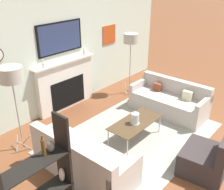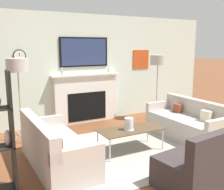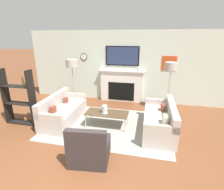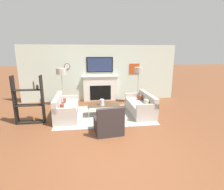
# 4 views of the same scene
# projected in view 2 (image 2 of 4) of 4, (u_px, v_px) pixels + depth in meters

# --- Properties ---
(fireplace_wall) EXTENTS (7.55, 0.28, 2.70)m
(fireplace_wall) POSITION_uv_depth(u_px,v_px,m) (84.00, 74.00, 6.62)
(fireplace_wall) COLOR silver
(fireplace_wall) RESTS_ON ground_plane
(area_rug) EXTENTS (3.49, 2.44, 0.01)m
(area_rug) POSITION_uv_depth(u_px,v_px,m) (130.00, 149.00, 4.94)
(area_rug) COLOR #99968B
(area_rug) RESTS_ON ground_plane
(couch_left) EXTENTS (0.82, 1.85, 0.81)m
(couch_left) POSITION_uv_depth(u_px,v_px,m) (55.00, 149.00, 4.21)
(couch_left) COLOR #B6ABA3
(couch_left) RESTS_ON ground_plane
(couch_right) EXTENTS (0.81, 1.82, 0.79)m
(couch_right) POSITION_uv_depth(u_px,v_px,m) (188.00, 124.00, 5.55)
(couch_right) COLOR #B6ABA3
(couch_right) RESTS_ON ground_plane
(armchair) EXTENTS (0.86, 0.82, 0.85)m
(armchair) POSITION_uv_depth(u_px,v_px,m) (192.00, 170.00, 3.52)
(armchair) COLOR #322A2A
(armchair) RESTS_ON ground_plane
(coffee_table) EXTENTS (1.20, 0.55, 0.43)m
(coffee_table) POSITION_uv_depth(u_px,v_px,m) (131.00, 130.00, 4.79)
(coffee_table) COLOR #4C3823
(coffee_table) RESTS_ON ground_plane
(hurricane_candle) EXTENTS (0.18, 0.18, 0.22)m
(hurricane_candle) POSITION_uv_depth(u_px,v_px,m) (129.00, 125.00, 4.72)
(hurricane_candle) COLOR silver
(hurricane_candle) RESTS_ON coffee_table
(floor_lamp_left) EXTENTS (0.43, 0.43, 1.70)m
(floor_lamp_left) POSITION_uv_depth(u_px,v_px,m) (17.00, 66.00, 5.09)
(floor_lamp_left) COLOR #9E998E
(floor_lamp_left) RESTS_ON ground_plane
(floor_lamp_right) EXTENTS (0.39, 0.39, 1.70)m
(floor_lamp_right) POSITION_uv_depth(u_px,v_px,m) (158.00, 61.00, 6.69)
(floor_lamp_right) COLOR #9E998E
(floor_lamp_right) RESTS_ON ground_plane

